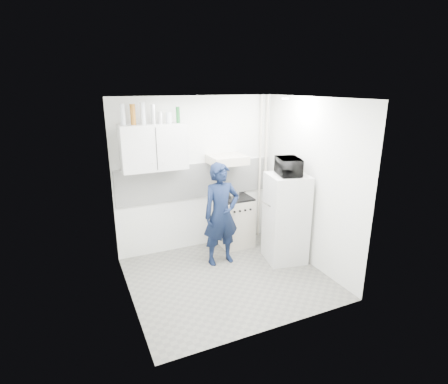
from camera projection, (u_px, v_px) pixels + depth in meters
name	position (u px, v px, depth m)	size (l,w,h in m)	color
floor	(228.00, 278.00, 5.22)	(2.80, 2.80, 0.00)	#636158
ceiling	(228.00, 98.00, 4.45)	(2.80, 2.80, 0.00)	white
wall_back	(197.00, 175.00, 5.92)	(2.80, 2.80, 0.00)	silver
wall_left	(125.00, 209.00, 4.28)	(2.60, 2.60, 0.00)	silver
wall_right	(310.00, 184.00, 5.38)	(2.60, 2.60, 0.00)	silver
person	(221.00, 214.00, 5.46)	(0.60, 0.39, 1.64)	black
stove	(235.00, 222.00, 6.20)	(0.54, 0.54, 0.87)	#BBB19E
fridge	(286.00, 218.00, 5.58)	(0.59, 0.59, 1.43)	silver
stove_top	(235.00, 198.00, 6.07)	(0.52, 0.52, 0.03)	black
saucepan	(234.00, 195.00, 6.01)	(0.17, 0.17, 0.09)	silver
microwave	(289.00, 166.00, 5.33)	(0.32, 0.48, 0.27)	black
bottle_a	(123.00, 115.00, 5.00)	(0.07, 0.07, 0.30)	#B2B7BC
bottle_b	(133.00, 114.00, 5.06)	(0.08, 0.08, 0.30)	brown
bottle_c	(143.00, 113.00, 5.11)	(0.08, 0.08, 0.32)	#B2B7BC
bottle_d	(153.00, 114.00, 5.18)	(0.06, 0.06, 0.28)	silver
canister_a	(160.00, 118.00, 5.23)	(0.07, 0.07, 0.17)	silver
canister_b	(169.00, 118.00, 5.29)	(0.09, 0.09, 0.17)	#B2B7BC
bottle_e	(178.00, 115.00, 5.33)	(0.06, 0.06, 0.24)	#144C1E
upper_cabinet	(154.00, 147.00, 5.31)	(1.00, 0.35, 0.70)	silver
range_hood	(227.00, 160.00, 5.80)	(0.60, 0.50, 0.14)	#BBB19E
backsplash	(197.00, 181.00, 5.94)	(2.74, 0.03, 0.60)	white
pipe_a	(266.00, 168.00, 6.36)	(0.05, 0.05, 2.60)	#BBB19E
pipe_b	(260.00, 169.00, 6.32)	(0.04, 0.04, 2.60)	#BBB19E
ceiling_spot_fixture	(285.00, 99.00, 5.03)	(0.10, 0.10, 0.02)	white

